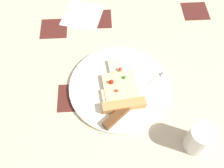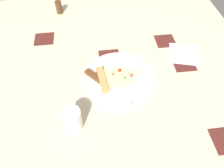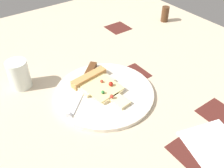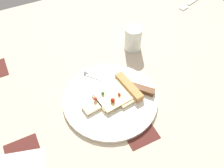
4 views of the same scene
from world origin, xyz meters
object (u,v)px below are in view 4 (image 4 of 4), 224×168
object	(u,v)px
pizza_slice	(117,93)
fork	(190,3)
knife	(125,84)
plate	(110,100)
drinking_glass	(133,38)

from	to	relation	value
pizza_slice	fork	xyz separation A→B (cm)	(32.06, -53.25, -1.51)
pizza_slice	fork	size ratio (longest dim) A/B	1.20
pizza_slice	knife	distance (cm)	4.56
pizza_slice	knife	xyz separation A→B (cm)	(2.23, -3.98, -0.19)
pizza_slice	fork	distance (cm)	62.17
plate	drinking_glass	xyz separation A→B (cm)	(18.30, -18.17, 3.87)
pizza_slice	knife	size ratio (longest dim) A/B	0.94
plate	knife	world-z (taller)	knife
knife	fork	world-z (taller)	knife
knife	drinking_glass	xyz separation A→B (cm)	(15.77, -11.64, 2.71)
plate	pizza_slice	distance (cm)	2.90
plate	fork	size ratio (longest dim) A/B	1.93
knife	pizza_slice	bearing A→B (deg)	167.83
pizza_slice	drinking_glass	distance (cm)	23.97
knife	fork	distance (cm)	57.61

